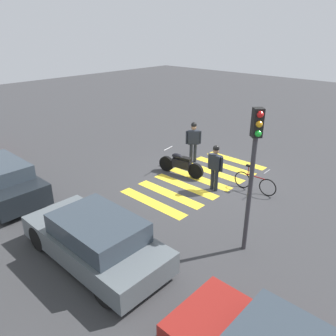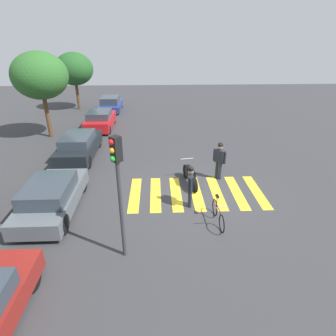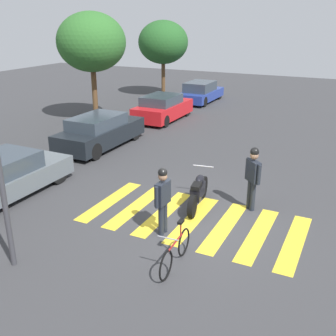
% 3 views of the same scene
% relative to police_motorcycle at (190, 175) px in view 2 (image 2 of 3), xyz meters
% --- Properties ---
extents(ground_plane, '(60.00, 60.00, 0.00)m').
position_rel_police_motorcycle_xyz_m(ground_plane, '(-0.83, -0.20, -0.46)').
color(ground_plane, '#38383A').
extents(police_motorcycle, '(2.06, 0.64, 1.04)m').
position_rel_police_motorcycle_xyz_m(police_motorcycle, '(0.00, 0.00, 0.00)').
color(police_motorcycle, black).
rests_on(police_motorcycle, ground_plane).
extents(leaning_bicycle, '(1.68, 0.46, 0.99)m').
position_rel_police_motorcycle_xyz_m(leaning_bicycle, '(-3.00, -0.69, -0.09)').
color(leaning_bicycle, black).
rests_on(leaning_bicycle, ground_plane).
extents(officer_on_foot, '(0.67, 0.23, 1.78)m').
position_rel_police_motorcycle_xyz_m(officer_on_foot, '(-1.83, 0.21, 0.57)').
color(officer_on_foot, '#1E232D').
rests_on(officer_on_foot, ground_plane).
extents(officer_by_motorcycle, '(0.51, 0.52, 1.86)m').
position_rel_police_motorcycle_xyz_m(officer_by_motorcycle, '(0.51, -1.42, 0.63)').
color(officer_by_motorcycle, '#1E232D').
rests_on(officer_by_motorcycle, ground_plane).
extents(crosswalk_stripes, '(2.94, 5.85, 0.01)m').
position_rel_police_motorcycle_xyz_m(crosswalk_stripes, '(-0.83, -0.20, -0.46)').
color(crosswalk_stripes, yellow).
rests_on(crosswalk_stripes, ground_plane).
extents(car_grey_coupe, '(4.31, 1.83, 1.31)m').
position_rel_police_motorcycle_xyz_m(car_grey_coupe, '(-1.94, 5.63, 0.17)').
color(car_grey_coupe, black).
rests_on(car_grey_coupe, ground_plane).
extents(car_black_suv, '(4.43, 1.75, 1.38)m').
position_rel_police_motorcycle_xyz_m(car_black_suv, '(3.48, 5.88, 0.21)').
color(car_black_suv, black).
rests_on(car_black_suv, ground_plane).
extents(car_red_convertible, '(3.97, 1.79, 1.35)m').
position_rel_police_motorcycle_xyz_m(car_red_convertible, '(8.92, 5.66, 0.19)').
color(car_red_convertible, black).
rests_on(car_red_convertible, ground_plane).
extents(car_blue_hatchback, '(4.06, 1.75, 1.31)m').
position_rel_police_motorcycle_xyz_m(car_blue_hatchback, '(14.35, 5.66, 0.16)').
color(car_blue_hatchback, black).
rests_on(car_blue_hatchback, ground_plane).
extents(traffic_light_pole, '(0.35, 0.34, 3.94)m').
position_rel_police_motorcycle_xyz_m(traffic_light_pole, '(-4.55, 2.59, 2.20)').
color(traffic_light_pole, '#38383D').
rests_on(traffic_light_pole, ground_plane).
extents(street_tree_far, '(3.45, 3.45, 5.49)m').
position_rel_police_motorcycle_xyz_m(street_tree_far, '(7.20, 8.77, 3.54)').
color(street_tree_far, brown).
rests_on(street_tree_far, ground_plane).
extents(street_tree_end, '(3.34, 3.34, 5.03)m').
position_rel_police_motorcycle_xyz_m(street_tree_end, '(15.14, 8.77, 3.14)').
color(street_tree_end, brown).
rests_on(street_tree_end, ground_plane).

